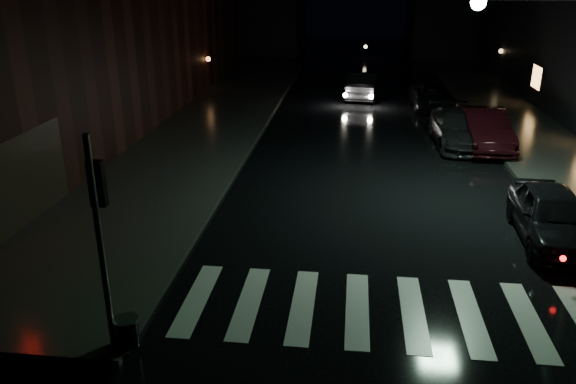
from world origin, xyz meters
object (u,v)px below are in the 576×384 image
(parked_car_b, at_px, (484,129))
(parked_car_d, at_px, (433,97))
(oncoming_car, at_px, (364,85))
(parked_car_a, at_px, (552,215))
(parked_car_c, at_px, (458,128))

(parked_car_b, xyz_separation_m, parked_car_d, (-1.21, 7.20, -0.17))
(parked_car_d, distance_m, oncoming_car, 4.47)
(parked_car_a, relative_size, parked_car_d, 0.95)
(parked_car_b, bearing_deg, parked_car_c, 160.68)
(parked_car_a, height_order, parked_car_b, parked_car_b)
(parked_car_a, bearing_deg, parked_car_d, 97.21)
(parked_car_b, distance_m, oncoming_car, 10.89)
(parked_car_a, xyz_separation_m, oncoming_car, (-4.90, 18.64, 0.02))
(parked_car_d, bearing_deg, parked_car_a, -86.69)
(parked_car_d, relative_size, oncoming_car, 0.99)
(parked_car_b, bearing_deg, oncoming_car, 116.34)
(parked_car_d, height_order, oncoming_car, oncoming_car)
(parked_car_a, xyz_separation_m, parked_car_b, (0.00, 8.91, 0.06))
(parked_car_c, xyz_separation_m, oncoming_car, (-3.89, 9.38, 0.04))
(parked_car_c, distance_m, oncoming_car, 10.16)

